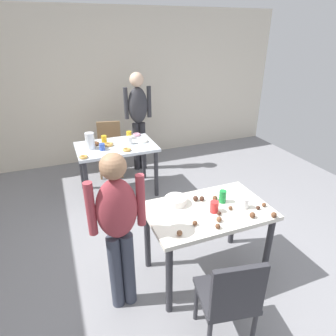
{
  "coord_description": "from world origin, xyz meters",
  "views": [
    {
      "loc": [
        -1.08,
        -2.09,
        2.23
      ],
      "look_at": [
        -0.04,
        0.52,
        0.9
      ],
      "focal_mm": 31.28,
      "sensor_mm": 36.0,
      "label": 1
    }
  ],
  "objects": [
    {
      "name": "ground_plane",
      "position": [
        0.0,
        0.0,
        0.0
      ],
      "size": [
        6.4,
        6.4,
        0.0
      ],
      "primitive_type": "plane",
      "color": "gray"
    },
    {
      "name": "wall_back",
      "position": [
        0.0,
        3.2,
        1.3
      ],
      "size": [
        6.4,
        0.1,
        2.6
      ],
      "primitive_type": "cube",
      "color": "beige",
      "rests_on": "ground_plane"
    },
    {
      "name": "dining_table_near",
      "position": [
        0.1,
        -0.13,
        0.64
      ],
      "size": [
        1.12,
        0.7,
        0.75
      ],
      "color": "silver",
      "rests_on": "ground_plane"
    },
    {
      "name": "dining_table_far",
      "position": [
        -0.33,
        1.78,
        0.64
      ],
      "size": [
        1.1,
        0.73,
        0.75
      ],
      "color": "silver",
      "rests_on": "ground_plane"
    },
    {
      "name": "chair_near_table",
      "position": [
        -0.11,
        -0.86,
        0.5
      ],
      "size": [
        0.47,
        0.47,
        0.87
      ],
      "color": "#2D2D33",
      "rests_on": "ground_plane"
    },
    {
      "name": "chair_far_table",
      "position": [
        -0.29,
        2.5,
        0.5
      ],
      "size": [
        0.47,
        0.47,
        0.87
      ],
      "color": "olive",
      "rests_on": "ground_plane"
    },
    {
      "name": "person_girl_near",
      "position": [
        -0.74,
        -0.19,
        0.87
      ],
      "size": [
        0.45,
        0.22,
        1.45
      ],
      "color": "#383D4C",
      "rests_on": "ground_plane"
    },
    {
      "name": "person_adult_far",
      "position": [
        0.21,
        2.47,
        1.0
      ],
      "size": [
        0.45,
        0.22,
        1.64
      ],
      "color": "#28282D",
      "rests_on": "ground_plane"
    },
    {
      "name": "mixing_bowl",
      "position": [
        -0.14,
        0.06,
        0.78
      ],
      "size": [
        0.2,
        0.2,
        0.07
      ],
      "primitive_type": "cylinder",
      "color": "white",
      "rests_on": "dining_table_near"
    },
    {
      "name": "soda_can",
      "position": [
        0.28,
        -0.08,
        0.81
      ],
      "size": [
        0.07,
        0.07,
        0.12
      ],
      "primitive_type": "cylinder",
      "color": "#198438",
      "rests_on": "dining_table_near"
    },
    {
      "name": "fork_near",
      "position": [
        0.29,
        0.1,
        0.75
      ],
      "size": [
        0.17,
        0.02,
        0.01
      ],
      "primitive_type": "cube",
      "color": "silver",
      "rests_on": "dining_table_near"
    },
    {
      "name": "cup_near_0",
      "position": [
        0.41,
        -0.23,
        0.8
      ],
      "size": [
        0.07,
        0.07,
        0.1
      ],
      "primitive_type": "cylinder",
      "color": "white",
      "rests_on": "dining_table_near"
    },
    {
      "name": "cup_near_1",
      "position": [
        0.12,
        -0.19,
        0.8
      ],
      "size": [
        0.08,
        0.08,
        0.11
      ],
      "primitive_type": "cylinder",
      "color": "red",
      "rests_on": "dining_table_near"
    },
    {
      "name": "cake_ball_0",
      "position": [
        0.28,
        -0.22,
        0.77
      ],
      "size": [
        0.04,
        0.04,
        0.04
      ],
      "primitive_type": "sphere",
      "color": "brown",
      "rests_on": "dining_table_near"
    },
    {
      "name": "cake_ball_1",
      "position": [
        0.14,
        -0.25,
        0.77
      ],
      "size": [
        0.04,
        0.04,
        0.04
      ],
      "primitive_type": "sphere",
      "color": "#3D2319",
      "rests_on": "dining_table_near"
    },
    {
      "name": "cake_ball_2",
      "position": [
        0.11,
        0.02,
        0.77
      ],
      "size": [
        0.05,
        0.05,
        0.05
      ],
      "primitive_type": "sphere",
      "color": "#3D2319",
      "rests_on": "dining_table_near"
    },
    {
      "name": "cake_ball_3",
      "position": [
        -0.3,
        -0.38,
        0.77
      ],
      "size": [
        0.05,
        0.05,
        0.05
      ],
      "primitive_type": "sphere",
      "color": "brown",
      "rests_on": "dining_table_near"
    },
    {
      "name": "cake_ball_4",
      "position": [
        -0.12,
        -0.3,
        0.77
      ],
      "size": [
        0.04,
        0.04,
        0.04
      ],
      "primitive_type": "sphere",
      "color": "brown",
      "rests_on": "dining_table_near"
    },
    {
      "name": "cake_ball_5",
      "position": [
        0.56,
        -0.46,
        0.77
      ],
      "size": [
        0.05,
        0.05,
        0.05
      ],
      "primitive_type": "sphere",
      "color": "brown",
      "rests_on": "dining_table_near"
    },
    {
      "name": "cake_ball_6",
      "position": [
        0.39,
        -0.39,
        0.78
      ],
      "size": [
        0.05,
        0.05,
        0.05
      ],
      "primitive_type": "sphere",
      "color": "brown",
      "rests_on": "dining_table_near"
    },
    {
      "name": "cake_ball_7",
      "position": [
        0.03,
        -0.41,
        0.77
      ],
      "size": [
        0.04,
        0.04,
        0.04
      ],
      "primitive_type": "sphere",
      "color": "brown",
      "rests_on": "dining_table_near"
    },
    {
      "name": "cake_ball_8",
      "position": [
        0.09,
        -0.33,
        0.77
      ],
      "size": [
        0.05,
        0.05,
        0.05
      ],
      "primitive_type": "sphere",
      "color": "brown",
      "rests_on": "dining_table_near"
    },
    {
      "name": "cake_ball_9",
      "position": [
        0.6,
        -0.29,
        0.77
      ],
      "size": [
        0.04,
        0.04,
        0.04
      ],
      "primitive_type": "sphere",
      "color": "brown",
      "rests_on": "dining_table_near"
    },
    {
      "name": "cake_ball_10",
      "position": [
        0.51,
        -0.3,
        0.77
      ],
      "size": [
        0.04,
        0.04,
        0.04
      ],
      "primitive_type": "sphere",
      "color": "#3D2319",
      "rests_on": "dining_table_near"
    },
    {
      "name": "cake_ball_11",
      "position": [
        0.05,
        0.04,
        0.78
      ],
      "size": [
        0.05,
        0.05,
        0.05
      ],
      "primitive_type": "sphere",
      "color": "#3D2319",
      "rests_on": "dining_table_near"
    },
    {
      "name": "cake_ball_12",
      "position": [
        0.23,
        -0.02,
        0.77
      ],
      "size": [
        0.05,
        0.05,
        0.05
      ],
      "primitive_type": "sphere",
      "color": "brown",
      "rests_on": "dining_table_near"
    },
    {
      "name": "pitcher_far",
      "position": [
        -0.67,
        1.79,
        0.86
      ],
      "size": [
        0.12,
        0.12,
        0.23
      ],
      "primitive_type": "cylinder",
      "color": "white",
      "rests_on": "dining_table_far"
    },
    {
      "name": "cup_far_0",
      "position": [
        -0.54,
        1.68,
        0.8
      ],
      "size": [
        0.08,
        0.08,
        0.09
      ],
      "primitive_type": "cylinder",
      "color": "#3351B2",
      "rests_on": "dining_table_far"
    },
    {
      "name": "cup_far_1",
      "position": [
        -0.13,
        1.78,
        0.8
      ],
      "size": [
        0.08,
        0.08,
        0.11
      ],
      "primitive_type": "cylinder",
      "color": "white",
      "rests_on": "dining_table_far"
    },
    {
      "name": "cup_far_2",
      "position": [
        -0.07,
        2.01,
        0.8
      ],
      "size": [
        0.08,
        0.08,
        0.11
      ],
      "primitive_type": "cylinder",
      "color": "yellow",
      "rests_on": "dining_table_far"
    },
    {
      "name": "cup_far_3",
      "position": [
        -0.46,
        1.92,
        0.81
      ],
      "size": [
        0.08,
        0.08,
        0.12
      ],
      "primitive_type": "cylinder",
      "color": "yellow",
      "rests_on": "dining_table_far"
    },
    {
      "name": "donut_far_0",
      "position": [
        -0.42,
        1.81,
        0.77
      ],
      "size": [
        0.13,
        0.13,
        0.04
      ],
      "primitive_type": "torus",
      "color": "gold",
      "rests_on": "dining_table_far"
    },
    {
      "name": "donut_far_1",
      "position": [
        -0.23,
        1.53,
        0.77
      ],
      "size": [
        0.12,
        0.12,
        0.03
      ],
      "primitive_type": "torus",
      "color": "gold",
      "rests_on": "dining_table_far"
    },
    {
      "name": "donut_far_2",
      "position": [
        0.08,
        1.77,
        0.77
      ],
      "size": [
        0.13,
        0.13,
        0.04
      ],
      "primitive_type": "torus",
      "color": "white",
      "rests_on": "dining_table_far"
    },
    {
      "name": "donut_far_3",
      "position": [
        0.06,
        2.08,
        0.77
      ],
      "size": [
        0.12,
        0.12,
        0.04
      ],
      "primitive_type": "torus",
      "color": "pink",
      "rests_on": "dining_table_far"
    },
    {
      "name": "donut_far_4",
      "position": [
        -0.81,
        1.49,
        0.77
      ],
      "size": [
        0.11,
        0.11,
        0.03
      ],
      "primitive_type": "torus",
      "color": "gold",
      "rests_on": "dining_table_far"
    },
    {
      "name": "donut_far_5",
      "position": [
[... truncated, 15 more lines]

